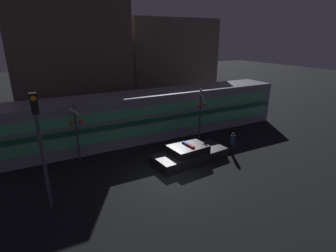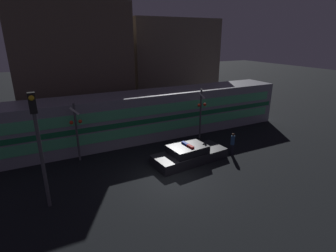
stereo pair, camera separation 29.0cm
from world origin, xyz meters
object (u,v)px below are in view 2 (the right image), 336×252
Objects in this scene: crossing_signal_near at (201,112)px; traffic_light_corner at (38,138)px; train at (150,115)px; pedestrian at (232,144)px; police_car at (189,155)px.

crossing_signal_near is 12.20m from traffic_light_corner.
traffic_light_corner is at bearing -141.25° from train.
police_car is at bearing 171.56° from pedestrian.
crossing_signal_near is 0.72× the size of traffic_light_corner.
traffic_light_corner reaches higher than pedestrian.
crossing_signal_near reaches higher than train.
pedestrian is 0.39× the size of crossing_signal_near.
crossing_signal_near reaches higher than pedestrian.
police_car is at bearing 7.24° from traffic_light_corner.
police_car is (0.41, -5.45, -1.36)m from train.
train is 5.63m from police_car.
crossing_signal_near is (2.85, 3.05, 1.80)m from police_car.
traffic_light_corner reaches higher than train.
police_car is 9.15m from traffic_light_corner.
train is at bearing 143.59° from crossing_signal_near.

